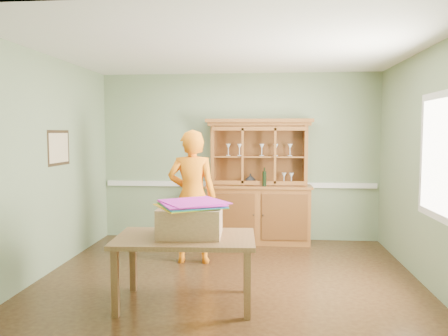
# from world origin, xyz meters

# --- Properties ---
(floor) EXTENTS (4.50, 4.50, 0.00)m
(floor) POSITION_xyz_m (0.00, 0.00, 0.00)
(floor) COLOR #4C3218
(floor) RESTS_ON ground
(ceiling) EXTENTS (4.50, 4.50, 0.00)m
(ceiling) POSITION_xyz_m (0.00, 0.00, 2.70)
(ceiling) COLOR white
(ceiling) RESTS_ON wall_back
(wall_back) EXTENTS (4.50, 0.00, 4.50)m
(wall_back) POSITION_xyz_m (0.00, 2.00, 1.35)
(wall_back) COLOR gray
(wall_back) RESTS_ON floor
(wall_left) EXTENTS (0.00, 4.00, 4.00)m
(wall_left) POSITION_xyz_m (-2.25, 0.00, 1.35)
(wall_left) COLOR gray
(wall_left) RESTS_ON floor
(wall_right) EXTENTS (0.00, 4.00, 4.00)m
(wall_right) POSITION_xyz_m (2.25, 0.00, 1.35)
(wall_right) COLOR gray
(wall_right) RESTS_ON floor
(wall_front) EXTENTS (4.50, 0.00, 4.50)m
(wall_front) POSITION_xyz_m (0.00, -2.00, 1.35)
(wall_front) COLOR gray
(wall_front) RESTS_ON floor
(chair_rail) EXTENTS (4.41, 0.05, 0.08)m
(chair_rail) POSITION_xyz_m (0.00, 1.98, 0.90)
(chair_rail) COLOR silver
(chair_rail) RESTS_ON wall_back
(framed_map) EXTENTS (0.03, 0.60, 0.46)m
(framed_map) POSITION_xyz_m (-2.23, 0.30, 1.55)
(framed_map) COLOR #302113
(framed_map) RESTS_ON wall_left
(window_panel) EXTENTS (0.03, 0.96, 1.36)m
(window_panel) POSITION_xyz_m (2.23, -0.30, 1.50)
(window_panel) COLOR silver
(window_panel) RESTS_ON wall_right
(china_hutch) EXTENTS (1.67, 0.55, 1.96)m
(china_hutch) POSITION_xyz_m (0.33, 1.78, 0.69)
(china_hutch) COLOR brown
(china_hutch) RESTS_ON floor
(dining_table) EXTENTS (1.44, 0.91, 0.70)m
(dining_table) POSITION_xyz_m (-0.38, -0.83, 0.62)
(dining_table) COLOR brown
(dining_table) RESTS_ON floor
(cardboard_box) EXTENTS (0.65, 0.53, 0.29)m
(cardboard_box) POSITION_xyz_m (-0.33, -0.79, 0.85)
(cardboard_box) COLOR tan
(cardboard_box) RESTS_ON dining_table
(kite_stack) EXTENTS (0.80, 0.80, 0.05)m
(kite_stack) POSITION_xyz_m (-0.33, -0.77, 1.02)
(kite_stack) COLOR gold
(kite_stack) RESTS_ON cardboard_box
(person) EXTENTS (0.67, 0.46, 1.78)m
(person) POSITION_xyz_m (-0.54, 0.60, 0.89)
(person) COLOR orange
(person) RESTS_ON floor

